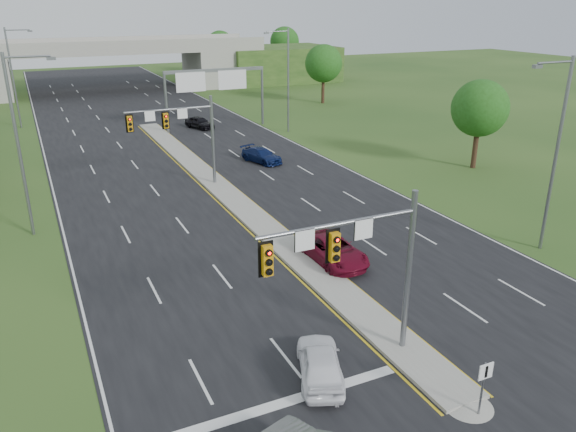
{
  "coord_description": "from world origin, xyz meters",
  "views": [
    {
      "loc": [
        -12.81,
        -16.06,
        13.63
      ],
      "look_at": [
        -1.04,
        9.04,
        3.0
      ],
      "focal_mm": 35.0,
      "sensor_mm": 36.0,
      "label": 1
    }
  ],
  "objects_px": {
    "car_white": "(320,362)",
    "car_far_c": "(200,122)",
    "signal_mast_near": "(362,257)",
    "sign_gantry": "(214,82)",
    "keep_right_sign": "(484,380)",
    "signal_mast_far": "(183,128)",
    "car_far_b": "(262,155)",
    "overpass": "(106,68)",
    "car_far_a": "(333,250)"
  },
  "relations": [
    {
      "from": "overpass",
      "to": "car_white",
      "type": "xyz_separation_m",
      "value": [
        -4.03,
        -80.23,
        -2.85
      ]
    },
    {
      "from": "signal_mast_far",
      "to": "car_far_b",
      "type": "distance_m",
      "value": 10.17
    },
    {
      "from": "signal_mast_near",
      "to": "car_far_b",
      "type": "relative_size",
      "value": 1.6
    },
    {
      "from": "car_far_b",
      "to": "car_far_c",
      "type": "xyz_separation_m",
      "value": [
        -0.86,
        16.35,
        0.05
      ]
    },
    {
      "from": "keep_right_sign",
      "to": "car_far_b",
      "type": "height_order",
      "value": "keep_right_sign"
    },
    {
      "from": "sign_gantry",
      "to": "car_white",
      "type": "bearing_deg",
      "value": -103.35
    },
    {
      "from": "car_far_a",
      "to": "signal_mast_far",
      "type": "bearing_deg",
      "value": 101.96
    },
    {
      "from": "keep_right_sign",
      "to": "car_white",
      "type": "xyz_separation_m",
      "value": [
        -4.03,
        4.29,
        -0.81
      ]
    },
    {
      "from": "signal_mast_far",
      "to": "car_far_a",
      "type": "xyz_separation_m",
      "value": [
        3.76,
        -16.33,
        -4.0
      ]
    },
    {
      "from": "sign_gantry",
      "to": "car_far_b",
      "type": "bearing_deg",
      "value": -92.93
    },
    {
      "from": "car_far_c",
      "to": "signal_mast_near",
      "type": "bearing_deg",
      "value": -120.04
    },
    {
      "from": "signal_mast_near",
      "to": "car_white",
      "type": "distance_m",
      "value": 4.4
    },
    {
      "from": "car_white",
      "to": "car_far_a",
      "type": "height_order",
      "value": "car_far_a"
    },
    {
      "from": "signal_mast_near",
      "to": "sign_gantry",
      "type": "height_order",
      "value": "signal_mast_near"
    },
    {
      "from": "keep_right_sign",
      "to": "car_far_c",
      "type": "distance_m",
      "value": 50.58
    },
    {
      "from": "car_white",
      "to": "car_far_c",
      "type": "relative_size",
      "value": 1.0
    },
    {
      "from": "car_white",
      "to": "keep_right_sign",
      "type": "bearing_deg",
      "value": 155.22
    },
    {
      "from": "sign_gantry",
      "to": "car_far_c",
      "type": "relative_size",
      "value": 2.9
    },
    {
      "from": "car_white",
      "to": "car_far_b",
      "type": "height_order",
      "value": "car_white"
    },
    {
      "from": "keep_right_sign",
      "to": "sign_gantry",
      "type": "bearing_deg",
      "value": 82.3
    },
    {
      "from": "keep_right_sign",
      "to": "car_far_b",
      "type": "xyz_separation_m",
      "value": [
        5.89,
        33.97,
        -0.86
      ]
    },
    {
      "from": "signal_mast_far",
      "to": "car_far_c",
      "type": "height_order",
      "value": "signal_mast_far"
    },
    {
      "from": "signal_mast_far",
      "to": "car_far_c",
      "type": "xyz_separation_m",
      "value": [
        7.29,
        20.87,
        -4.02
      ]
    },
    {
      "from": "signal_mast_near",
      "to": "car_far_a",
      "type": "relative_size",
      "value": 1.39
    },
    {
      "from": "car_far_b",
      "to": "car_far_c",
      "type": "distance_m",
      "value": 16.38
    },
    {
      "from": "keep_right_sign",
      "to": "car_white",
      "type": "distance_m",
      "value": 5.95
    },
    {
      "from": "car_white",
      "to": "car_far_c",
      "type": "bearing_deg",
      "value": -79.15
    },
    {
      "from": "overpass",
      "to": "car_far_a",
      "type": "relative_size",
      "value": 15.83
    },
    {
      "from": "signal_mast_near",
      "to": "sign_gantry",
      "type": "distance_m",
      "value": 45.88
    },
    {
      "from": "signal_mast_near",
      "to": "signal_mast_far",
      "type": "xyz_separation_m",
      "value": [
        0.0,
        25.0,
        0.0
      ]
    },
    {
      "from": "signal_mast_far",
      "to": "overpass",
      "type": "distance_m",
      "value": 55.13
    },
    {
      "from": "overpass",
      "to": "signal_mast_near",
      "type": "bearing_deg",
      "value": -91.62
    },
    {
      "from": "signal_mast_near",
      "to": "keep_right_sign",
      "type": "relative_size",
      "value": 3.18
    },
    {
      "from": "signal_mast_far",
      "to": "car_white",
      "type": "relative_size",
      "value": 1.75
    },
    {
      "from": "signal_mast_near",
      "to": "car_white",
      "type": "relative_size",
      "value": 1.75
    },
    {
      "from": "car_far_a",
      "to": "car_far_b",
      "type": "relative_size",
      "value": 1.15
    },
    {
      "from": "keep_right_sign",
      "to": "signal_mast_near",
      "type": "bearing_deg",
      "value": 116.94
    },
    {
      "from": "car_far_b",
      "to": "car_far_c",
      "type": "height_order",
      "value": "car_far_c"
    },
    {
      "from": "signal_mast_far",
      "to": "car_white",
      "type": "xyz_separation_m",
      "value": [
        -1.77,
        -25.16,
        -4.02
      ]
    },
    {
      "from": "signal_mast_near",
      "to": "car_white",
      "type": "xyz_separation_m",
      "value": [
        -1.77,
        -0.16,
        -4.02
      ]
    },
    {
      "from": "signal_mast_far",
      "to": "car_white",
      "type": "distance_m",
      "value": 25.54
    },
    {
      "from": "keep_right_sign",
      "to": "car_far_b",
      "type": "distance_m",
      "value": 34.49
    },
    {
      "from": "car_far_b",
      "to": "signal_mast_far",
      "type": "bearing_deg",
      "value": -168.81
    },
    {
      "from": "overpass",
      "to": "car_white",
      "type": "relative_size",
      "value": 19.99
    },
    {
      "from": "signal_mast_far",
      "to": "sign_gantry",
      "type": "xyz_separation_m",
      "value": [
        8.95,
        19.99,
        0.51
      ]
    },
    {
      "from": "car_white",
      "to": "car_far_a",
      "type": "xyz_separation_m",
      "value": [
        5.53,
        8.83,
        0.02
      ]
    },
    {
      "from": "car_white",
      "to": "sign_gantry",
      "type": "bearing_deg",
      "value": -81.36
    },
    {
      "from": "sign_gantry",
      "to": "overpass",
      "type": "distance_m",
      "value": 35.75
    },
    {
      "from": "sign_gantry",
      "to": "car_white",
      "type": "relative_size",
      "value": 2.89
    },
    {
      "from": "signal_mast_near",
      "to": "car_far_a",
      "type": "distance_m",
      "value": 10.26
    }
  ]
}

